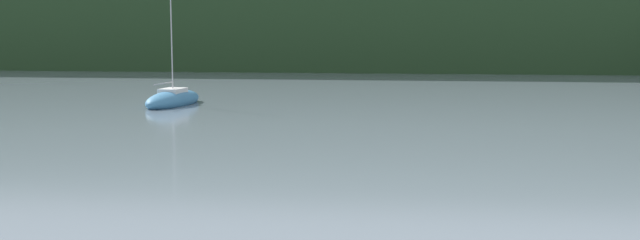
{
  "coord_description": "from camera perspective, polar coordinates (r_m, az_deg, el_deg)",
  "views": [
    {
      "loc": [
        2.83,
        21.17,
        5.91
      ],
      "look_at": [
        0.0,
        45.36,
        2.8
      ],
      "focal_mm": 42.25,
      "sensor_mm": 36.0,
      "label": 1
    }
  ],
  "objects": [
    {
      "name": "sailboat_far_1",
      "position": [
        56.14,
        -11.07,
        1.51
      ],
      "size": [
        3.5,
        7.42,
        9.06
      ],
      "rotation": [
        0.0,
        0.0,
        1.41
      ],
      "color": "teal",
      "rests_on": "ground_plane"
    },
    {
      "name": "wooded_hillside",
      "position": [
        119.05,
        16.77,
        7.52
      ],
      "size": [
        352.0,
        47.11,
        36.25
      ],
      "color": "#264223",
      "rests_on": "ground_plane"
    }
  ]
}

